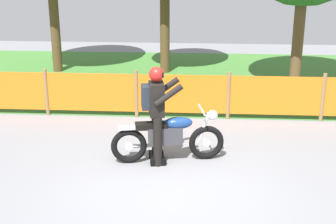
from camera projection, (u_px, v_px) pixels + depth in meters
ground at (174, 189)px, 7.48m from camera, size 24.00×24.00×0.02m
grass_verge at (187, 78)px, 13.78m from camera, size 24.00×6.82×0.01m
barrier_fence at (182, 94)px, 10.39m from camera, size 10.04×0.08×1.05m
motorcycle_lead at (169, 136)px, 8.30m from camera, size 1.96×0.63×0.93m
rider_lead at (156, 110)px, 8.11m from camera, size 0.74×0.62×1.69m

